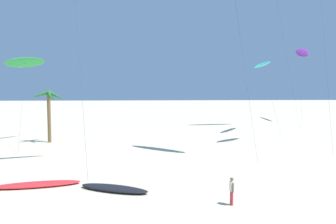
{
  "coord_description": "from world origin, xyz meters",
  "views": [
    {
      "loc": [
        1.95,
        -8.16,
        7.08
      ],
      "look_at": [
        3.2,
        16.39,
        5.18
      ],
      "focal_mm": 38.41,
      "sensor_mm": 36.0,
      "label": 1
    }
  ],
  "objects_px": {
    "palm_tree_4": "(48,101)",
    "flying_kite_3": "(263,65)",
    "flying_kite_0": "(25,62)",
    "flying_kite_5": "(302,53)",
    "grounded_kite_0": "(36,184)",
    "grounded_kite_1": "(114,188)",
    "person_near_left": "(232,190)"
  },
  "relations": [
    {
      "from": "palm_tree_4",
      "to": "flying_kite_3",
      "type": "distance_m",
      "value": 30.42
    },
    {
      "from": "flying_kite_0",
      "to": "person_near_left",
      "type": "relative_size",
      "value": 6.73
    },
    {
      "from": "grounded_kite_0",
      "to": "palm_tree_4",
      "type": "bearing_deg",
      "value": 102.84
    },
    {
      "from": "flying_kite_0",
      "to": "flying_kite_5",
      "type": "bearing_deg",
      "value": 27.47
    },
    {
      "from": "flying_kite_0",
      "to": "flying_kite_3",
      "type": "relative_size",
      "value": 1.02
    },
    {
      "from": "palm_tree_4",
      "to": "person_near_left",
      "type": "distance_m",
      "value": 29.53
    },
    {
      "from": "flying_kite_0",
      "to": "flying_kite_5",
      "type": "xyz_separation_m",
      "value": [
        44.91,
        23.35,
        3.44
      ]
    },
    {
      "from": "grounded_kite_0",
      "to": "person_near_left",
      "type": "height_order",
      "value": "person_near_left"
    },
    {
      "from": "flying_kite_5",
      "to": "grounded_kite_0",
      "type": "relative_size",
      "value": 2.42
    },
    {
      "from": "grounded_kite_1",
      "to": "person_near_left",
      "type": "xyz_separation_m",
      "value": [
        7.18,
        -3.19,
        0.74
      ]
    },
    {
      "from": "flying_kite_3",
      "to": "grounded_kite_0",
      "type": "height_order",
      "value": "flying_kite_3"
    },
    {
      "from": "flying_kite_0",
      "to": "grounded_kite_0",
      "type": "height_order",
      "value": "flying_kite_0"
    },
    {
      "from": "grounded_kite_0",
      "to": "person_near_left",
      "type": "relative_size",
      "value": 3.71
    },
    {
      "from": "palm_tree_4",
      "to": "flying_kite_3",
      "type": "xyz_separation_m",
      "value": [
        28.89,
        8.18,
        4.87
      ]
    },
    {
      "from": "grounded_kite_0",
      "to": "grounded_kite_1",
      "type": "height_order",
      "value": "grounded_kite_1"
    },
    {
      "from": "flying_kite_5",
      "to": "flying_kite_3",
      "type": "bearing_deg",
      "value": -128.06
    },
    {
      "from": "flying_kite_0",
      "to": "flying_kite_3",
      "type": "distance_m",
      "value": 32.67
    },
    {
      "from": "person_near_left",
      "to": "flying_kite_5",
      "type": "bearing_deg",
      "value": 62.91
    },
    {
      "from": "grounded_kite_1",
      "to": "flying_kite_0",
      "type": "bearing_deg",
      "value": 120.53
    },
    {
      "from": "grounded_kite_1",
      "to": "flying_kite_5",
      "type": "bearing_deg",
      "value": 54.77
    },
    {
      "from": "flying_kite_3",
      "to": "grounded_kite_1",
      "type": "xyz_separation_m",
      "value": [
        -19.02,
        -28.73,
        -9.8
      ]
    },
    {
      "from": "flying_kite_0",
      "to": "grounded_kite_1",
      "type": "distance_m",
      "value": 27.21
    },
    {
      "from": "palm_tree_4",
      "to": "flying_kite_5",
      "type": "bearing_deg",
      "value": 30.58
    },
    {
      "from": "palm_tree_4",
      "to": "grounded_kite_1",
      "type": "height_order",
      "value": "palm_tree_4"
    },
    {
      "from": "flying_kite_5",
      "to": "flying_kite_0",
      "type": "bearing_deg",
      "value": -152.53
    },
    {
      "from": "flying_kite_3",
      "to": "grounded_kite_0",
      "type": "relative_size",
      "value": 1.78
    },
    {
      "from": "palm_tree_4",
      "to": "grounded_kite_0",
      "type": "xyz_separation_m",
      "value": [
        4.39,
        -19.27,
        -4.95
      ]
    },
    {
      "from": "flying_kite_3",
      "to": "palm_tree_4",
      "type": "bearing_deg",
      "value": -164.18
    },
    {
      "from": "grounded_kite_1",
      "to": "person_near_left",
      "type": "height_order",
      "value": "person_near_left"
    },
    {
      "from": "palm_tree_4",
      "to": "flying_kite_0",
      "type": "bearing_deg",
      "value": 155.7
    },
    {
      "from": "grounded_kite_0",
      "to": "grounded_kite_1",
      "type": "xyz_separation_m",
      "value": [
        5.48,
        -1.28,
        0.02
      ]
    },
    {
      "from": "flying_kite_0",
      "to": "person_near_left",
      "type": "height_order",
      "value": "flying_kite_0"
    }
  ]
}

